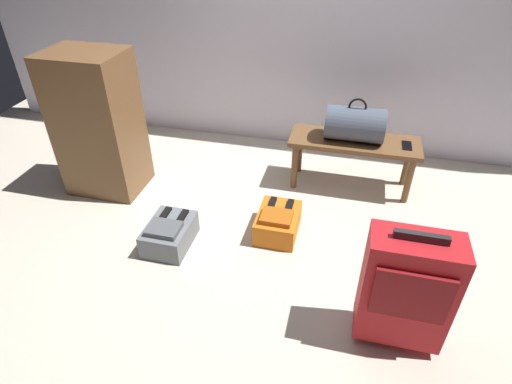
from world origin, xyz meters
TOP-DOWN VIEW (x-y plane):
  - ground_plane at (0.00, 0.00)m, footprint 6.60×6.60m
  - bench at (0.56, 0.91)m, footprint 1.00×0.36m
  - duffel_bag_slate at (0.55, 0.91)m, footprint 0.44×0.26m
  - cell_phone at (0.95, 0.90)m, footprint 0.07×0.14m
  - suitcase_upright_red at (0.89, -0.52)m, footprint 0.44×0.25m
  - backpack_orange at (0.11, 0.18)m, footprint 0.28×0.38m
  - backpack_grey at (-0.58, -0.12)m, footprint 0.28×0.38m
  - side_cabinet at (-1.35, 0.44)m, footprint 0.56×0.44m

SIDE VIEW (x-z plane):
  - ground_plane at x=0.00m, z-range 0.00..0.00m
  - backpack_orange at x=0.11m, z-range -0.01..0.20m
  - backpack_grey at x=-0.58m, z-range -0.01..0.20m
  - bench at x=0.56m, z-range 0.14..0.57m
  - suitcase_upright_red at x=0.89m, z-range 0.01..0.73m
  - cell_phone at x=0.95m, z-range 0.42..0.43m
  - side_cabinet at x=-1.35m, z-range 0.00..1.10m
  - duffel_bag_slate at x=0.55m, z-range 0.39..0.72m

